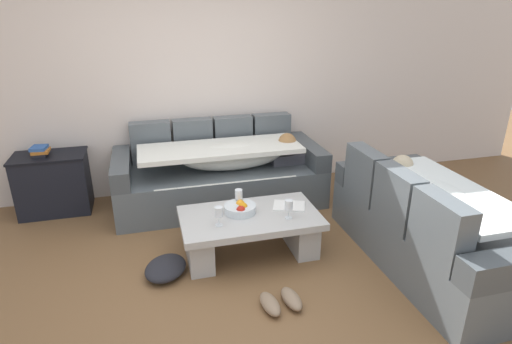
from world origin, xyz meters
The scene contains 14 objects.
ground_plane centered at (0.00, 0.00, 0.00)m, with size 14.00×14.00×0.00m, color brown.
back_wall centered at (0.00, 2.15, 1.35)m, with size 9.00×0.10×2.70m, color beige.
couch_along_wall centered at (0.24, 1.62, 0.33)m, with size 2.22×0.92×0.88m.
couch_near_window centered at (1.70, 0.00, 0.34)m, with size 0.92×1.92×0.88m.
coffee_table centered at (0.27, 0.51, 0.24)m, with size 1.20×0.68×0.38m.
fruit_bowl centered at (0.20, 0.58, 0.42)m, with size 0.28×0.28×0.10m.
wine_glass_near_left centered at (-0.02, 0.40, 0.50)m, with size 0.07×0.07×0.17m.
wine_glass_near_right centered at (0.57, 0.37, 0.50)m, with size 0.07×0.07×0.17m.
wine_glass_far_back centered at (0.21, 0.69, 0.50)m, with size 0.07×0.07×0.17m.
open_magazine centered at (0.65, 0.58, 0.39)m, with size 0.28×0.21×0.01m, color white.
side_cabinet centered at (-1.53, 1.85, 0.32)m, with size 0.72×0.44×0.64m.
book_stack_on_cabinet centered at (-1.60, 1.85, 0.69)m, with size 0.18×0.21×0.10m.
pair_of_shoes centered at (0.31, -0.25, 0.04)m, with size 0.32×0.30×0.09m.
crumpled_garment centered at (-0.48, 0.37, 0.06)m, with size 0.40×0.32×0.12m, color #232328.
Camera 1 is at (-0.52, -2.64, 2.07)m, focal length 29.58 mm.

